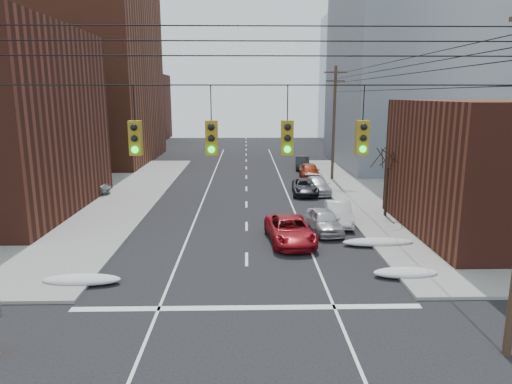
{
  "coord_description": "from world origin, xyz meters",
  "views": [
    {
      "loc": [
        0.01,
        -10.31,
        8.33
      ],
      "look_at": [
        0.54,
        14.6,
        3.0
      ],
      "focal_mm": 32.0,
      "sensor_mm": 36.0,
      "label": 1
    }
  ],
  "objects_px": {
    "parked_car_a": "(324,221)",
    "lot_car_a": "(25,208)",
    "lot_car_c": "(2,211)",
    "red_pickup": "(290,230)",
    "parked_car_c": "(305,187)",
    "parked_car_b": "(338,213)",
    "parked_car_e": "(310,171)",
    "lot_car_d": "(31,187)",
    "parked_car_d": "(318,185)",
    "parked_car_f": "(302,163)",
    "lot_car_b": "(81,187)"
  },
  "relations": [
    {
      "from": "parked_car_a",
      "to": "lot_car_a",
      "type": "xyz_separation_m",
      "value": [
        -19.68,
        3.0,
        0.14
      ]
    },
    {
      "from": "parked_car_a",
      "to": "lot_car_c",
      "type": "bearing_deg",
      "value": 167.77
    },
    {
      "from": "red_pickup",
      "to": "parked_car_c",
      "type": "relative_size",
      "value": 1.12
    },
    {
      "from": "parked_car_b",
      "to": "parked_car_e",
      "type": "distance_m",
      "value": 16.48
    },
    {
      "from": "parked_car_a",
      "to": "lot_car_d",
      "type": "height_order",
      "value": "lot_car_d"
    },
    {
      "from": "parked_car_b",
      "to": "parked_car_c",
      "type": "relative_size",
      "value": 0.94
    },
    {
      "from": "red_pickup",
      "to": "parked_car_b",
      "type": "bearing_deg",
      "value": 40.96
    },
    {
      "from": "parked_car_d",
      "to": "parked_car_f",
      "type": "relative_size",
      "value": 1.07
    },
    {
      "from": "parked_car_b",
      "to": "lot_car_b",
      "type": "relative_size",
      "value": 0.91
    },
    {
      "from": "lot_car_a",
      "to": "lot_car_c",
      "type": "height_order",
      "value": "lot_car_a"
    },
    {
      "from": "parked_car_b",
      "to": "parked_car_d",
      "type": "bearing_deg",
      "value": 94.0
    },
    {
      "from": "parked_car_e",
      "to": "parked_car_b",
      "type": "bearing_deg",
      "value": -90.49
    },
    {
      "from": "parked_car_b",
      "to": "parked_car_a",
      "type": "bearing_deg",
      "value": -120.85
    },
    {
      "from": "parked_car_b",
      "to": "parked_car_c",
      "type": "distance_m",
      "value": 9.19
    },
    {
      "from": "parked_car_f",
      "to": "parked_car_e",
      "type": "bearing_deg",
      "value": -85.03
    },
    {
      "from": "parked_car_e",
      "to": "lot_car_a",
      "type": "distance_m",
      "value": 26.16
    },
    {
      "from": "red_pickup",
      "to": "lot_car_a",
      "type": "height_order",
      "value": "lot_car_a"
    },
    {
      "from": "parked_car_f",
      "to": "lot_car_c",
      "type": "distance_m",
      "value": 31.51
    },
    {
      "from": "parked_car_f",
      "to": "parked_car_c",
      "type": "bearing_deg",
      "value": -90.89
    },
    {
      "from": "lot_car_b",
      "to": "parked_car_a",
      "type": "bearing_deg",
      "value": -132.5
    },
    {
      "from": "parked_car_a",
      "to": "parked_car_e",
      "type": "bearing_deg",
      "value": 79.03
    },
    {
      "from": "parked_car_e",
      "to": "lot_car_c",
      "type": "height_order",
      "value": "parked_car_e"
    },
    {
      "from": "red_pickup",
      "to": "parked_car_b",
      "type": "xyz_separation_m",
      "value": [
        3.54,
        3.73,
        -0.01
      ]
    },
    {
      "from": "red_pickup",
      "to": "parked_car_e",
      "type": "bearing_deg",
      "value": 73.55
    },
    {
      "from": "lot_car_c",
      "to": "parked_car_e",
      "type": "bearing_deg",
      "value": -57.59
    },
    {
      "from": "lot_car_b",
      "to": "lot_car_a",
      "type": "bearing_deg",
      "value": 158.76
    },
    {
      "from": "parked_car_e",
      "to": "lot_car_d",
      "type": "xyz_separation_m",
      "value": [
        -24.31,
        -7.83,
        0.04
      ]
    },
    {
      "from": "parked_car_e",
      "to": "parked_car_d",
      "type": "bearing_deg",
      "value": -91.37
    },
    {
      "from": "parked_car_f",
      "to": "lot_car_d",
      "type": "relative_size",
      "value": 1.1
    },
    {
      "from": "parked_car_d",
      "to": "lot_car_a",
      "type": "bearing_deg",
      "value": -158.29
    },
    {
      "from": "lot_car_a",
      "to": "lot_car_b",
      "type": "distance_m",
      "value": 7.58
    },
    {
      "from": "parked_car_b",
      "to": "parked_car_d",
      "type": "height_order",
      "value": "parked_car_b"
    },
    {
      "from": "parked_car_f",
      "to": "lot_car_a",
      "type": "bearing_deg",
      "value": -129.9
    },
    {
      "from": "parked_car_c",
      "to": "lot_car_d",
      "type": "distance_m",
      "value": 22.93
    },
    {
      "from": "lot_car_c",
      "to": "lot_car_d",
      "type": "relative_size",
      "value": 1.2
    },
    {
      "from": "parked_car_d",
      "to": "parked_car_a",
      "type": "bearing_deg",
      "value": -96.68
    },
    {
      "from": "parked_car_a",
      "to": "parked_car_c",
      "type": "bearing_deg",
      "value": 82.93
    },
    {
      "from": "parked_car_b",
      "to": "lot_car_d",
      "type": "xyz_separation_m",
      "value": [
        -23.95,
        8.65,
        0.1
      ]
    },
    {
      "from": "parked_car_d",
      "to": "parked_car_c",
      "type": "bearing_deg",
      "value": -157.1
    },
    {
      "from": "parked_car_a",
      "to": "parked_car_d",
      "type": "distance_m",
      "value": 11.42
    },
    {
      "from": "parked_car_c",
      "to": "parked_car_f",
      "type": "relative_size",
      "value": 1.07
    },
    {
      "from": "parked_car_a",
      "to": "lot_car_a",
      "type": "height_order",
      "value": "lot_car_a"
    },
    {
      "from": "red_pickup",
      "to": "lot_car_d",
      "type": "height_order",
      "value": "lot_car_d"
    },
    {
      "from": "red_pickup",
      "to": "parked_car_a",
      "type": "distance_m",
      "value": 3.04
    },
    {
      "from": "parked_car_e",
      "to": "lot_car_c",
      "type": "xyz_separation_m",
      "value": [
        -22.48,
        -15.92,
        0.05
      ]
    },
    {
      "from": "parked_car_c",
      "to": "lot_car_d",
      "type": "xyz_separation_m",
      "value": [
        -22.92,
        -0.48,
        0.17
      ]
    },
    {
      "from": "parked_car_c",
      "to": "lot_car_c",
      "type": "bearing_deg",
      "value": -154.03
    },
    {
      "from": "parked_car_d",
      "to": "parked_car_e",
      "type": "relative_size",
      "value": 1.02
    },
    {
      "from": "parked_car_f",
      "to": "lot_car_d",
      "type": "bearing_deg",
      "value": -145.11
    },
    {
      "from": "parked_car_e",
      "to": "lot_car_a",
      "type": "relative_size",
      "value": 1.08
    }
  ]
}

